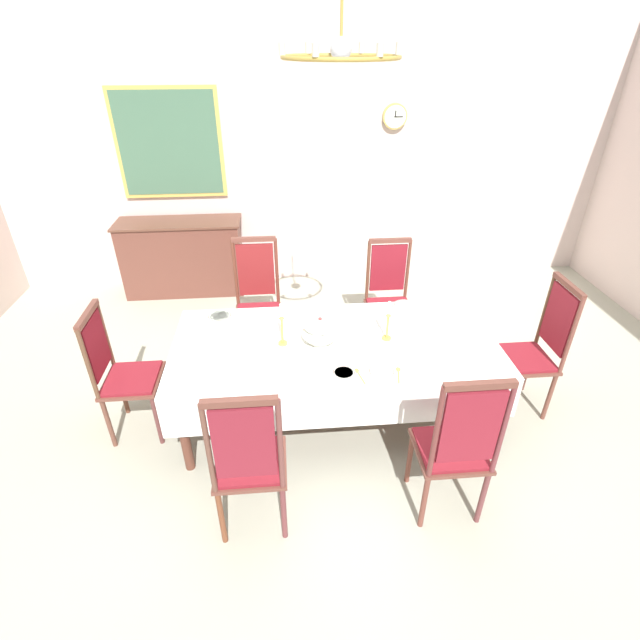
{
  "coord_description": "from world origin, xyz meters",
  "views": [
    {
      "loc": [
        -0.37,
        -2.74,
        2.74
      ],
      "look_at": [
        -0.12,
        0.16,
        0.97
      ],
      "focal_mm": 26.24,
      "sensor_mm": 36.0,
      "label": 1
    }
  ],
  "objects": [
    {
      "name": "chair_south_b",
      "position": [
        0.64,
        -0.77,
        0.6
      ],
      "size": [
        0.44,
        0.42,
        1.19
      ],
      "color": "brown",
      "rests_on": "ground"
    },
    {
      "name": "bowl_far_right",
      "position": [
        -0.91,
        0.6,
        0.77
      ],
      "size": [
        0.2,
        0.2,
        0.04
      ],
      "color": "silver",
      "rests_on": "tablecloth"
    },
    {
      "name": "mounted_clock",
      "position": [
        0.96,
        2.86,
        1.97
      ],
      "size": [
        0.27,
        0.06,
        0.27
      ],
      "color": "#D1B251"
    },
    {
      "name": "sideboard",
      "position": [
        -1.57,
        2.61,
        0.45
      ],
      "size": [
        1.44,
        0.48,
        0.9
      ],
      "rotation": [
        0.0,
        0.0,
        3.14
      ],
      "color": "brown",
      "rests_on": "ground"
    },
    {
      "name": "spoon_secondary",
      "position": [
        0.39,
        -0.21,
        0.76
      ],
      "size": [
        0.05,
        0.18,
        0.01
      ],
      "rotation": [
        0.0,
        0.0,
        -0.2
      ],
      "color": "gold",
      "rests_on": "tablecloth"
    },
    {
      "name": "tablecloth",
      "position": [
        0.0,
        0.2,
        0.67
      ],
      "size": [
        2.46,
        1.15,
        0.34
      ],
      "color": "white",
      "rests_on": "dining_table"
    },
    {
      "name": "chair_head_west",
      "position": [
        -1.63,
        0.2,
        0.57
      ],
      "size": [
        0.42,
        0.44,
        1.1
      ],
      "rotation": [
        0.0,
        0.0,
        -1.57
      ],
      "color": "brown",
      "rests_on": "ground"
    },
    {
      "name": "chair_head_east",
      "position": [
        1.63,
        0.2,
        0.59
      ],
      "size": [
        0.42,
        0.44,
        1.17
      ],
      "rotation": [
        0.0,
        0.0,
        1.57
      ],
      "color": "brown",
      "rests_on": "ground"
    },
    {
      "name": "chair_north_a",
      "position": [
        -0.62,
        1.17,
        0.6
      ],
      "size": [
        0.44,
        0.42,
        1.19
      ],
      "rotation": [
        0.0,
        0.0,
        3.14
      ],
      "color": "brown",
      "rests_on": "ground"
    },
    {
      "name": "back_wall",
      "position": [
        0.0,
        2.93,
        1.67
      ],
      "size": [
        7.21,
        0.08,
        3.33
      ],
      "primitive_type": "cube",
      "color": "beige",
      "rests_on": "ground"
    },
    {
      "name": "dining_table",
      "position": [
        0.0,
        0.2,
        0.68
      ],
      "size": [
        2.44,
        1.13,
        0.75
      ],
      "color": "brown",
      "rests_on": "ground"
    },
    {
      "name": "ground",
      "position": [
        0.0,
        0.0,
        -0.02
      ],
      "size": [
        7.21,
        5.78,
        0.04
      ],
      "primitive_type": "cube",
      "color": "#AAAB98"
    },
    {
      "name": "chandelier",
      "position": [
        -0.0,
        0.2,
        2.65
      ],
      "size": [
        0.68,
        0.67,
        0.66
      ],
      "color": "gold"
    },
    {
      "name": "bowl_near_left",
      "position": [
        0.01,
        -0.23,
        0.77
      ],
      "size": [
        0.16,
        0.16,
        0.03
      ],
      "color": "silver",
      "rests_on": "tablecloth"
    },
    {
      "name": "chair_north_b",
      "position": [
        0.64,
        1.17,
        0.58
      ],
      "size": [
        0.44,
        0.42,
        1.13
      ],
      "rotation": [
        0.0,
        0.0,
        3.14
      ],
      "color": "brown",
      "rests_on": "ground"
    },
    {
      "name": "bowl_near_right",
      "position": [
        0.27,
        -0.24,
        0.77
      ],
      "size": [
        0.18,
        0.18,
        0.04
      ],
      "color": "silver",
      "rests_on": "tablecloth"
    },
    {
      "name": "chair_south_a",
      "position": [
        -0.62,
        -0.77,
        0.59
      ],
      "size": [
        0.44,
        0.42,
        1.17
      ],
      "color": "brown",
      "rests_on": "ground"
    },
    {
      "name": "candlestick_east",
      "position": [
        0.4,
        0.2,
        0.88
      ],
      "size": [
        0.07,
        0.07,
        0.33
      ],
      "color": "gold",
      "rests_on": "tablecloth"
    },
    {
      "name": "bowl_far_left",
      "position": [
        0.65,
        0.63,
        0.78
      ],
      "size": [
        0.2,
        0.2,
        0.05
      ],
      "color": "silver",
      "rests_on": "tablecloth"
    },
    {
      "name": "soup_tureen",
      "position": [
        -0.12,
        0.2,
        0.86
      ],
      "size": [
        0.28,
        0.28,
        0.22
      ],
      "color": "silver",
      "rests_on": "tablecloth"
    },
    {
      "name": "spoon_primary",
      "position": [
        0.11,
        -0.2,
        0.76
      ],
      "size": [
        0.05,
        0.18,
        0.01
      ],
      "rotation": [
        0.0,
        0.0,
        0.22
      ],
      "color": "gold",
      "rests_on": "tablecloth"
    },
    {
      "name": "framed_painting",
      "position": [
        -1.58,
        2.86,
        1.71
      ],
      "size": [
        1.17,
        0.05,
        1.18
      ],
      "color": "#D1B251"
    },
    {
      "name": "candlestick_west",
      "position": [
        -0.4,
        0.2,
        0.89
      ],
      "size": [
        0.07,
        0.07,
        0.35
      ],
      "color": "gold",
      "rests_on": "tablecloth"
    }
  ]
}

